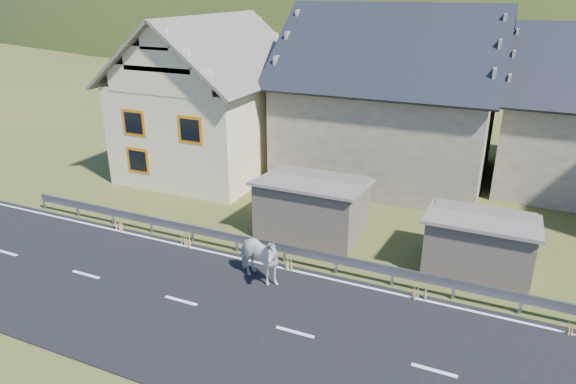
% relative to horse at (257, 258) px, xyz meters
% --- Properties ---
extents(ground, '(160.00, 160.00, 0.00)m').
position_rel_horse_xyz_m(ground, '(2.29, -2.10, -0.93)').
color(ground, '#323F15').
rests_on(ground, ground).
extents(road, '(60.00, 7.00, 0.04)m').
position_rel_horse_xyz_m(road, '(2.29, -2.10, -0.91)').
color(road, black).
rests_on(road, ground).
extents(lane_markings, '(60.00, 6.60, 0.01)m').
position_rel_horse_xyz_m(lane_markings, '(2.29, -2.10, -0.89)').
color(lane_markings, silver).
rests_on(lane_markings, road).
extents(guardrail, '(28.10, 0.09, 0.75)m').
position_rel_horse_xyz_m(guardrail, '(2.29, 1.58, -0.37)').
color(guardrail, '#93969B').
rests_on(guardrail, ground).
extents(shed_left, '(4.30, 3.30, 2.40)m').
position_rel_horse_xyz_m(shed_left, '(0.29, 4.40, 0.17)').
color(shed_left, brown).
rests_on(shed_left, ground).
extents(shed_right, '(3.80, 2.90, 2.20)m').
position_rel_horse_xyz_m(shed_right, '(6.79, 3.90, 0.07)').
color(shed_right, brown).
rests_on(shed_right, ground).
extents(house_cream, '(7.80, 9.80, 8.30)m').
position_rel_horse_xyz_m(house_cream, '(-7.72, 9.90, 3.42)').
color(house_cream, beige).
rests_on(house_cream, ground).
extents(house_stone_a, '(10.80, 9.80, 8.90)m').
position_rel_horse_xyz_m(house_stone_a, '(1.29, 12.90, 3.70)').
color(house_stone_a, gray).
rests_on(house_stone_a, ground).
extents(mountain, '(440.00, 280.00, 260.00)m').
position_rel_horse_xyz_m(mountain, '(7.29, 177.90, -20.93)').
color(mountain, '#2F3E15').
rests_on(mountain, ground).
extents(conifer_patch, '(76.00, 50.00, 28.00)m').
position_rel_horse_xyz_m(conifer_patch, '(-52.71, 107.90, 5.07)').
color(conifer_patch, black).
rests_on(conifer_patch, ground).
extents(horse, '(1.59, 2.31, 1.79)m').
position_rel_horse_xyz_m(horse, '(0.00, 0.00, 0.00)').
color(horse, silver).
rests_on(horse, road).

